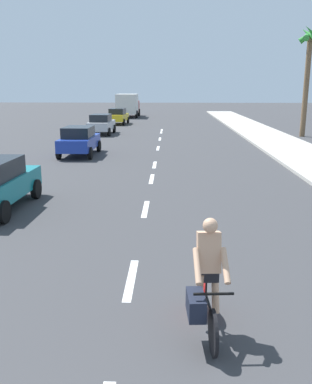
# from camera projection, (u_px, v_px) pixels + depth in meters

# --- Properties ---
(ground_plane) EXTENTS (160.00, 160.00, 0.00)m
(ground_plane) POSITION_uv_depth(u_px,v_px,m) (155.00, 161.00, 21.14)
(ground_plane) COLOR #38383A
(sidewalk_strip) EXTENTS (3.60, 80.00, 0.14)m
(sidewalk_strip) POSITION_uv_depth(u_px,v_px,m) (301.00, 154.00, 22.80)
(sidewalk_strip) COLOR #B2ADA3
(sidewalk_strip) RESTS_ON ground
(lane_stripe_2) EXTENTS (0.16, 1.80, 0.01)m
(lane_stripe_2) POSITION_uv_depth(u_px,v_px,m) (131.00, 279.00, 8.08)
(lane_stripe_2) COLOR white
(lane_stripe_2) RESTS_ON ground
(lane_stripe_3) EXTENTS (0.16, 1.80, 0.01)m
(lane_stripe_3) POSITION_uv_depth(u_px,v_px,m) (146.00, 209.00, 12.75)
(lane_stripe_3) COLOR white
(lane_stripe_3) RESTS_ON ground
(lane_stripe_4) EXTENTS (0.16, 1.80, 0.01)m
(lane_stripe_4) POSITION_uv_depth(u_px,v_px,m) (152.00, 179.00, 16.91)
(lane_stripe_4) COLOR white
(lane_stripe_4) RESTS_ON ground
(lane_stripe_5) EXTENTS (0.16, 1.80, 0.01)m
(lane_stripe_5) POSITION_uv_depth(u_px,v_px,m) (155.00, 165.00, 19.96)
(lane_stripe_5) COLOR white
(lane_stripe_5) RESTS_ON ground
(lane_stripe_6) EXTENTS (0.16, 1.80, 0.01)m
(lane_stripe_6) POSITION_uv_depth(u_px,v_px,m) (158.00, 148.00, 25.36)
(lane_stripe_6) COLOR white
(lane_stripe_6) RESTS_ON ground
(lane_stripe_7) EXTENTS (0.16, 1.80, 0.01)m
(lane_stripe_7) POSITION_uv_depth(u_px,v_px,m) (160.00, 139.00, 29.87)
(lane_stripe_7) COLOR white
(lane_stripe_7) RESTS_ON ground
(lane_stripe_8) EXTENTS (0.16, 1.80, 0.01)m
(lane_stripe_8) POSITION_uv_depth(u_px,v_px,m) (161.00, 132.00, 34.32)
(lane_stripe_8) COLOR white
(lane_stripe_8) RESTS_ON ground
(lane_stripe_9) EXTENTS (0.16, 1.80, 0.01)m
(lane_stripe_9) POSITION_uv_depth(u_px,v_px,m) (162.00, 130.00, 35.89)
(lane_stripe_9) COLOR white
(lane_stripe_9) RESTS_ON ground
(cyclist) EXTENTS (0.65, 1.71, 1.82)m
(cyclist) POSITION_uv_depth(u_px,v_px,m) (206.00, 283.00, 6.11)
(cyclist) COLOR black
(cyclist) RESTS_ON ground
(parked_car_blue) EXTENTS (1.83, 3.90, 1.57)m
(parked_car_blue) POSITION_uv_depth(u_px,v_px,m) (79.00, 140.00, 22.56)
(parked_car_blue) COLOR #1E389E
(parked_car_blue) RESTS_ON ground
(parked_car_silver) EXTENTS (1.87, 3.87, 1.57)m
(parked_car_silver) POSITION_uv_depth(u_px,v_px,m) (101.00, 124.00, 32.66)
(parked_car_silver) COLOR #B7BABF
(parked_car_silver) RESTS_ON ground
(parked_car_yellow) EXTENTS (1.98, 3.92, 1.57)m
(parked_car_yellow) POSITION_uv_depth(u_px,v_px,m) (118.00, 116.00, 41.45)
(parked_car_yellow) COLOR gold
(parked_car_yellow) RESTS_ON ground
(delivery_truck) EXTENTS (2.70, 6.25, 2.80)m
(delivery_truck) POSITION_uv_depth(u_px,v_px,m) (128.00, 105.00, 51.20)
(delivery_truck) COLOR maroon
(delivery_truck) RESTS_ON ground
(palm_tree_distant) EXTENTS (1.76, 1.84, 7.99)m
(palm_tree_distant) POSITION_uv_depth(u_px,v_px,m) (309.00, 55.00, 29.95)
(palm_tree_distant) COLOR brown
(palm_tree_distant) RESTS_ON ground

